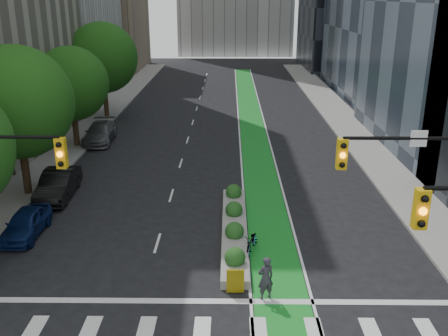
{
  "coord_description": "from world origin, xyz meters",
  "views": [
    {
      "loc": [
        0.95,
        -15.39,
        11.26
      ],
      "look_at": [
        0.68,
        8.38,
        3.0
      ],
      "focal_mm": 40.0,
      "sensor_mm": 36.0,
      "label": 1
    }
  ],
  "objects_px": {
    "parked_car_left_near": "(26,223)",
    "cyclist": "(266,278)",
    "bicycle": "(252,242)",
    "median_planter": "(234,227)",
    "parked_car_left_far": "(100,133)",
    "parked_car_left_mid": "(58,184)"
  },
  "relations": [
    {
      "from": "bicycle",
      "to": "cyclist",
      "type": "xyz_separation_m",
      "value": [
        0.37,
        -3.81,
        0.43
      ]
    },
    {
      "from": "bicycle",
      "to": "parked_car_left_far",
      "type": "relative_size",
      "value": 0.35
    },
    {
      "from": "bicycle",
      "to": "median_planter",
      "type": "bearing_deg",
      "value": 128.96
    },
    {
      "from": "bicycle",
      "to": "cyclist",
      "type": "distance_m",
      "value": 3.85
    },
    {
      "from": "median_planter",
      "to": "parked_car_left_near",
      "type": "xyz_separation_m",
      "value": [
        -10.25,
        -0.32,
        0.29
      ]
    },
    {
      "from": "parked_car_left_far",
      "to": "bicycle",
      "type": "bearing_deg",
      "value": -60.41
    },
    {
      "from": "bicycle",
      "to": "parked_car_left_mid",
      "type": "bearing_deg",
      "value": 164.68
    },
    {
      "from": "bicycle",
      "to": "parked_car_left_far",
      "type": "xyz_separation_m",
      "value": [
        -11.5,
        18.13,
        0.29
      ]
    },
    {
      "from": "cyclist",
      "to": "parked_car_left_near",
      "type": "xyz_separation_m",
      "value": [
        -11.41,
        5.29,
        -0.24
      ]
    },
    {
      "from": "median_planter",
      "to": "parked_car_left_near",
      "type": "bearing_deg",
      "value": -178.24
    },
    {
      "from": "parked_car_left_near",
      "to": "parked_car_left_far",
      "type": "xyz_separation_m",
      "value": [
        -0.45,
        16.65,
        0.1
      ]
    },
    {
      "from": "cyclist",
      "to": "parked_car_left_near",
      "type": "distance_m",
      "value": 12.58
    },
    {
      "from": "parked_car_left_mid",
      "to": "bicycle",
      "type": "bearing_deg",
      "value": -33.01
    },
    {
      "from": "parked_car_left_mid",
      "to": "parked_car_left_far",
      "type": "relative_size",
      "value": 0.91
    },
    {
      "from": "parked_car_left_near",
      "to": "parked_car_left_far",
      "type": "relative_size",
      "value": 0.74
    },
    {
      "from": "parked_car_left_near",
      "to": "cyclist",
      "type": "bearing_deg",
      "value": -24.42
    },
    {
      "from": "median_planter",
      "to": "cyclist",
      "type": "xyz_separation_m",
      "value": [
        1.17,
        -5.61,
        0.54
      ]
    },
    {
      "from": "cyclist",
      "to": "parked_car_left_mid",
      "type": "relative_size",
      "value": 0.38
    },
    {
      "from": "cyclist",
      "to": "bicycle",
      "type": "bearing_deg",
      "value": -107.15
    },
    {
      "from": "median_planter",
      "to": "bicycle",
      "type": "bearing_deg",
      "value": -66.06
    },
    {
      "from": "bicycle",
      "to": "parked_car_left_near",
      "type": "distance_m",
      "value": 11.15
    },
    {
      "from": "median_planter",
      "to": "parked_car_left_far",
      "type": "bearing_deg",
      "value": 123.23
    }
  ]
}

